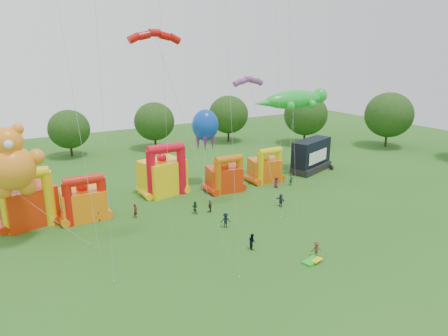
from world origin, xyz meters
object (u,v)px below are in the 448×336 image
spectator_0 (99,214)px  spectator_4 (210,206)px  teddy_bear_kite (33,192)px  gecko_kite (292,131)px  bouncy_castle_0 (28,203)px  bouncy_castle_2 (163,174)px  stage_trailer (311,156)px  octopus_kite (204,154)px

spectator_0 → spectator_4: spectator_0 is taller
teddy_bear_kite → gecko_kite: bearing=7.5°
teddy_bear_kite → spectator_0: bearing=21.7°
spectator_4 → spectator_0: bearing=-53.2°
bouncy_castle_0 → bouncy_castle_2: (17.60, 2.08, 0.15)m
bouncy_castle_0 → teddy_bear_kite: teddy_bear_kite is taller
stage_trailer → spectator_4: bearing=-162.5°
bouncy_castle_2 → gecko_kite: gecko_kite is taller
bouncy_castle_2 → spectator_0: 11.85m
stage_trailer → gecko_kite: 7.16m
gecko_kite → stage_trailer: bearing=8.9°
bouncy_castle_0 → octopus_kite: size_ratio=0.62×
stage_trailer → bouncy_castle_0: bearing=179.9°
stage_trailer → teddy_bear_kite: size_ratio=0.71×
octopus_kite → spectator_0: bearing=-165.7°
bouncy_castle_2 → spectator_0: size_ratio=4.10×
stage_trailer → spectator_0: (-36.29, -3.10, -1.69)m
octopus_kite → spectator_4: octopus_kite is taller
stage_trailer → spectator_0: size_ratio=4.96×
gecko_kite → spectator_0: gecko_kite is taller
bouncy_castle_0 → gecko_kite: (38.20, -0.87, 4.74)m
octopus_kite → teddy_bear_kite: bearing=-163.5°
bouncy_castle_2 → stage_trailer: size_ratio=0.83×
bouncy_castle_0 → bouncy_castle_2: 17.73m
bouncy_castle_0 → teddy_bear_kite: (0.30, -5.87, 3.06)m
bouncy_castle_2 → teddy_bear_kite: (-17.30, -7.96, 2.91)m
teddy_bear_kite → spectator_4: (19.65, -1.59, -4.93)m
gecko_kite → spectator_4: size_ratio=8.91×
spectator_0 → octopus_kite: bearing=-4.4°
bouncy_castle_0 → spectator_0: (7.15, -3.15, -1.77)m
bouncy_castle_0 → teddy_bear_kite: bearing=-87.0°
stage_trailer → teddy_bear_kite: teddy_bear_kite is taller
teddy_bear_kite → gecko_kite: (37.90, 5.00, 1.68)m
bouncy_castle_2 → stage_trailer: bouncy_castle_2 is taller
bouncy_castle_0 → gecko_kite: gecko_kite is taller
bouncy_castle_2 → spectator_4: 10.04m
octopus_kite → bouncy_castle_2: bearing=170.4°
spectator_0 → gecko_kite: bearing=-14.5°
gecko_kite → spectator_4: bearing=-160.1°
teddy_bear_kite → gecko_kite: gecko_kite is taller
spectator_0 → teddy_bear_kite: bearing=-177.0°
bouncy_castle_2 → teddy_bear_kite: teddy_bear_kite is taller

